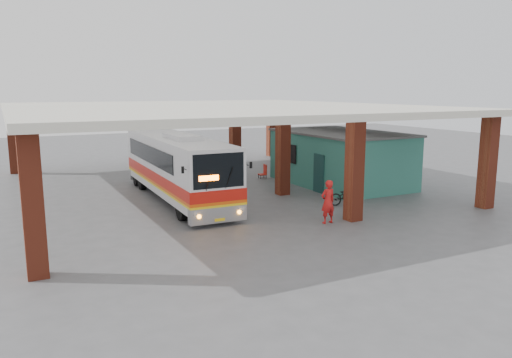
{
  "coord_description": "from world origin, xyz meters",
  "views": [
    {
      "loc": [
        -10.16,
        -19.56,
        5.54
      ],
      "look_at": [
        -0.13,
        0.0,
        1.57
      ],
      "focal_mm": 35.0,
      "sensor_mm": 36.0,
      "label": 1
    }
  ],
  "objects_px": {
    "motorcycle": "(347,195)",
    "pedestrian": "(328,202)",
    "red_chair": "(264,172)",
    "coach_bus": "(177,167)"
  },
  "relations": [
    {
      "from": "coach_bus",
      "to": "pedestrian",
      "type": "distance_m",
      "value": 8.34
    },
    {
      "from": "coach_bus",
      "to": "motorcycle",
      "type": "relative_size",
      "value": 6.52
    },
    {
      "from": "motorcycle",
      "to": "pedestrian",
      "type": "bearing_deg",
      "value": 140.36
    },
    {
      "from": "motorcycle",
      "to": "pedestrian",
      "type": "xyz_separation_m",
      "value": [
        -2.76,
        -2.32,
        0.44
      ]
    },
    {
      "from": "pedestrian",
      "to": "red_chair",
      "type": "distance_m",
      "value": 11.03
    },
    {
      "from": "coach_bus",
      "to": "pedestrian",
      "type": "bearing_deg",
      "value": -58.53
    },
    {
      "from": "motorcycle",
      "to": "red_chair",
      "type": "bearing_deg",
      "value": 10.94
    },
    {
      "from": "red_chair",
      "to": "pedestrian",
      "type": "bearing_deg",
      "value": -99.09
    },
    {
      "from": "coach_bus",
      "to": "motorcycle",
      "type": "height_order",
      "value": "coach_bus"
    },
    {
      "from": "motorcycle",
      "to": "pedestrian",
      "type": "relative_size",
      "value": 0.98
    }
  ]
}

